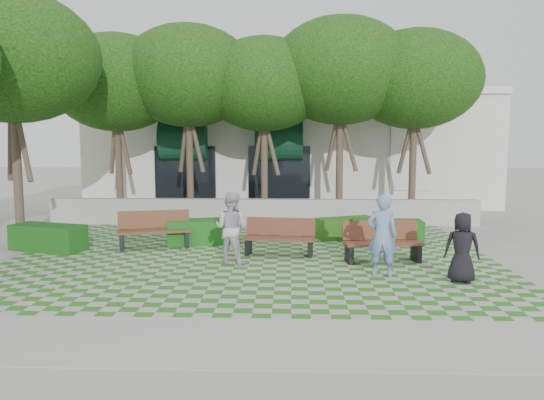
{
  "coord_description": "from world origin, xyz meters",
  "views": [
    {
      "loc": [
        0.98,
        -12.19,
        2.95
      ],
      "look_at": [
        0.5,
        1.5,
        1.4
      ],
      "focal_mm": 35.0,
      "sensor_mm": 36.0,
      "label": 1
    }
  ],
  "objects_px": {
    "hedge_east": "(387,232)",
    "person_dark": "(462,247)",
    "bench_west": "(154,230)",
    "hedge_midleft": "(203,232)",
    "person_white": "(231,228)",
    "bench_mid": "(280,237)",
    "person_blue": "(382,236)",
    "hedge_west": "(48,238)",
    "bench_east": "(382,242)",
    "hedge_midright": "(346,228)"
  },
  "relations": [
    {
      "from": "hedge_midleft",
      "to": "person_dark",
      "type": "height_order",
      "value": "person_dark"
    },
    {
      "from": "hedge_east",
      "to": "hedge_midleft",
      "type": "distance_m",
      "value": 5.28
    },
    {
      "from": "hedge_east",
      "to": "person_blue",
      "type": "relative_size",
      "value": 1.08
    },
    {
      "from": "hedge_midright",
      "to": "person_blue",
      "type": "relative_size",
      "value": 0.99
    },
    {
      "from": "hedge_midleft",
      "to": "hedge_west",
      "type": "height_order",
      "value": "hedge_midleft"
    },
    {
      "from": "hedge_east",
      "to": "person_white",
      "type": "relative_size",
      "value": 1.13
    },
    {
      "from": "hedge_east",
      "to": "bench_east",
      "type": "bearing_deg",
      "value": -103.34
    },
    {
      "from": "bench_east",
      "to": "person_white",
      "type": "relative_size",
      "value": 1.13
    },
    {
      "from": "hedge_midleft",
      "to": "hedge_east",
      "type": "bearing_deg",
      "value": 1.98
    },
    {
      "from": "hedge_east",
      "to": "person_dark",
      "type": "distance_m",
      "value": 4.19
    },
    {
      "from": "bench_east",
      "to": "hedge_midright",
      "type": "height_order",
      "value": "bench_east"
    },
    {
      "from": "bench_east",
      "to": "bench_west",
      "type": "bearing_deg",
      "value": 159.1
    },
    {
      "from": "bench_mid",
      "to": "hedge_midright",
      "type": "height_order",
      "value": "bench_mid"
    },
    {
      "from": "bench_east",
      "to": "hedge_west",
      "type": "xyz_separation_m",
      "value": [
        -8.74,
        1.0,
        -0.13
      ]
    },
    {
      "from": "bench_east",
      "to": "bench_west",
      "type": "distance_m",
      "value": 6.14
    },
    {
      "from": "hedge_midright",
      "to": "person_white",
      "type": "distance_m",
      "value": 4.65
    },
    {
      "from": "person_white",
      "to": "bench_west",
      "type": "bearing_deg",
      "value": -18.28
    },
    {
      "from": "person_dark",
      "to": "person_white",
      "type": "distance_m",
      "value": 5.2
    },
    {
      "from": "bench_east",
      "to": "hedge_midleft",
      "type": "bearing_deg",
      "value": 149.13
    },
    {
      "from": "hedge_midright",
      "to": "hedge_west",
      "type": "distance_m",
      "value": 8.43
    },
    {
      "from": "hedge_midright",
      "to": "hedge_midleft",
      "type": "bearing_deg",
      "value": -166.11
    },
    {
      "from": "hedge_west",
      "to": "person_blue",
      "type": "relative_size",
      "value": 1.1
    },
    {
      "from": "person_blue",
      "to": "bench_mid",
      "type": "bearing_deg",
      "value": -35.89
    },
    {
      "from": "person_dark",
      "to": "hedge_east",
      "type": "bearing_deg",
      "value": -64.55
    },
    {
      "from": "bench_west",
      "to": "person_blue",
      "type": "xyz_separation_m",
      "value": [
        5.71,
        -2.88,
        0.41
      ]
    },
    {
      "from": "hedge_east",
      "to": "hedge_west",
      "type": "relative_size",
      "value": 0.98
    },
    {
      "from": "bench_mid",
      "to": "person_blue",
      "type": "xyz_separation_m",
      "value": [
        2.26,
        -2.1,
        0.45
      ]
    },
    {
      "from": "person_blue",
      "to": "person_white",
      "type": "distance_m",
      "value": 3.57
    },
    {
      "from": "bench_west",
      "to": "hedge_west",
      "type": "distance_m",
      "value": 2.8
    },
    {
      "from": "person_blue",
      "to": "hedge_midright",
      "type": "bearing_deg",
      "value": -79.06
    },
    {
      "from": "hedge_east",
      "to": "person_blue",
      "type": "xyz_separation_m",
      "value": [
        -0.79,
        -3.69,
        0.56
      ]
    },
    {
      "from": "hedge_east",
      "to": "person_dark",
      "type": "xyz_separation_m",
      "value": [
        0.8,
        -4.1,
        0.4
      ]
    },
    {
      "from": "bench_mid",
      "to": "bench_west",
      "type": "xyz_separation_m",
      "value": [
        -3.46,
        0.78,
        0.03
      ]
    },
    {
      "from": "bench_east",
      "to": "person_blue",
      "type": "xyz_separation_m",
      "value": [
        -0.26,
        -1.45,
        0.43
      ]
    },
    {
      "from": "person_white",
      "to": "hedge_west",
      "type": "bearing_deg",
      "value": 4.32
    },
    {
      "from": "hedge_midleft",
      "to": "hedge_midright",
      "type": "bearing_deg",
      "value": 13.89
    },
    {
      "from": "hedge_east",
      "to": "bench_mid",
      "type": "bearing_deg",
      "value": -152.48
    },
    {
      "from": "bench_west",
      "to": "bench_east",
      "type": "bearing_deg",
      "value": -28.71
    },
    {
      "from": "hedge_midright",
      "to": "person_dark",
      "type": "bearing_deg",
      "value": -69.04
    },
    {
      "from": "hedge_midleft",
      "to": "person_white",
      "type": "distance_m",
      "value": 2.69
    },
    {
      "from": "bench_west",
      "to": "bench_mid",
      "type": "bearing_deg",
      "value": -27.95
    },
    {
      "from": "person_white",
      "to": "hedge_midleft",
      "type": "bearing_deg",
      "value": -46.39
    },
    {
      "from": "bench_west",
      "to": "person_blue",
      "type": "relative_size",
      "value": 1.13
    },
    {
      "from": "bench_west",
      "to": "hedge_east",
      "type": "xyz_separation_m",
      "value": [
        6.5,
        0.81,
        -0.15
      ]
    },
    {
      "from": "bench_west",
      "to": "hedge_west",
      "type": "relative_size",
      "value": 1.02
    },
    {
      "from": "bench_east",
      "to": "person_dark",
      "type": "bearing_deg",
      "value": -61.97
    },
    {
      "from": "bench_mid",
      "to": "person_dark",
      "type": "relative_size",
      "value": 1.26
    },
    {
      "from": "bench_west",
      "to": "person_dark",
      "type": "relative_size",
      "value": 1.38
    },
    {
      "from": "person_white",
      "to": "bench_east",
      "type": "bearing_deg",
      "value": -155.28
    },
    {
      "from": "bench_mid",
      "to": "hedge_midleft",
      "type": "height_order",
      "value": "bench_mid"
    }
  ]
}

